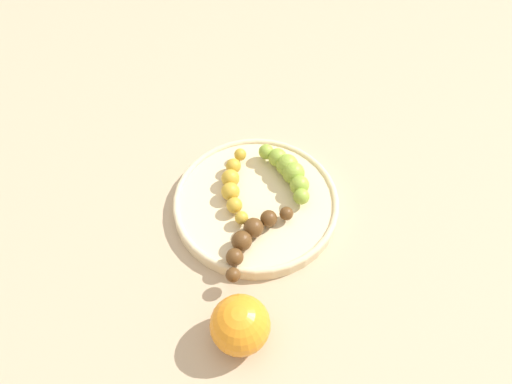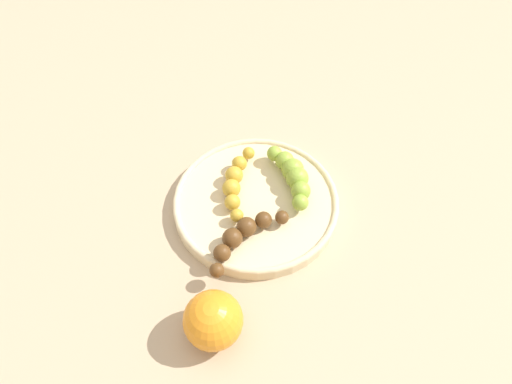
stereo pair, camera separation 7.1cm
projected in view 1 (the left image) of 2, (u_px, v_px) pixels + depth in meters
ground_plane at (256, 207)px, 0.74m from camera, size 2.40×2.40×0.00m
fruit_bowl at (256, 202)px, 0.73m from camera, size 0.25×0.25×0.02m
banana_spotted at (233, 185)px, 0.72m from camera, size 0.08×0.12×0.03m
banana_overripe at (251, 237)px, 0.66m from camera, size 0.14×0.07×0.03m
banana_green at (289, 171)px, 0.73m from camera, size 0.05×0.13×0.04m
orange_fruit at (240, 325)px, 0.58m from camera, size 0.08×0.08×0.08m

